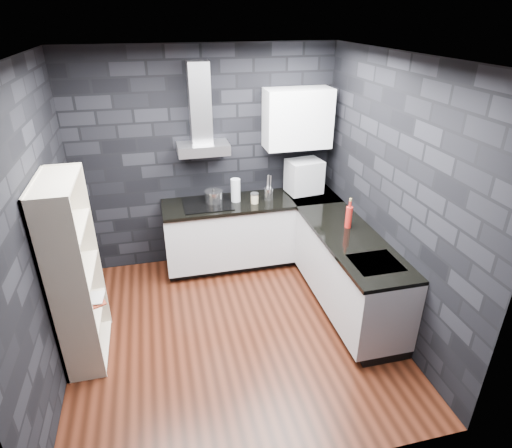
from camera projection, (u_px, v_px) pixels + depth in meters
name	position (u px, v px, depth m)	size (l,w,h in m)	color
ground	(234.00, 331.00, 4.48)	(3.20, 3.20, 0.00)	#451D10
ceiling	(225.00, 56.00, 3.27)	(3.20, 3.20, 0.00)	silver
wall_back	(206.00, 160.00, 5.28)	(3.20, 0.05, 2.70)	black
wall_front	(282.00, 333.00, 2.46)	(3.20, 0.05, 2.70)	black
wall_left	(37.00, 235.00, 3.53)	(0.05, 3.20, 2.70)	black
wall_right	(392.00, 199.00, 4.22)	(0.05, 3.20, 2.70)	black
toekick_back	(251.00, 257.00, 5.73)	(2.18, 0.50, 0.10)	black
toekick_right	(348.00, 303.00, 4.83)	(0.50, 1.78, 0.10)	black
counter_back_cab	(252.00, 230.00, 5.50)	(2.20, 0.60, 0.76)	silver
counter_right_cab	(349.00, 272.00, 4.63)	(0.60, 1.80, 0.76)	silver
counter_back_top	(252.00, 202.00, 5.31)	(2.20, 0.62, 0.04)	black
counter_right_top	(352.00, 239.00, 4.44)	(0.62, 1.80, 0.04)	black
counter_corner_top	(312.00, 196.00, 5.49)	(0.62, 0.62, 0.04)	black
hood_body	(203.00, 149.00, 5.01)	(0.60, 0.34, 0.12)	silver
hood_chimney	(200.00, 103.00, 4.84)	(0.24, 0.20, 0.90)	silver
upper_cabinet	(298.00, 119.00, 5.12)	(0.80, 0.35, 0.70)	white
cooktop	(208.00, 204.00, 5.19)	(0.58, 0.50, 0.01)	black
sink_rim	(376.00, 263.00, 4.00)	(0.44, 0.40, 0.01)	silver
pot	(214.00, 197.00, 5.21)	(0.21, 0.21, 0.13)	silver
glass_vase	(236.00, 190.00, 5.22)	(0.12, 0.12, 0.29)	silver
storage_jar	(255.00, 199.00, 5.20)	(0.09, 0.09, 0.11)	beige
utensil_crock	(269.00, 194.00, 5.30)	(0.11, 0.11, 0.14)	silver
appliance_garage	(304.00, 176.00, 5.42)	(0.42, 0.33, 0.42)	#B5B8BC
red_bottle	(349.00, 217.00, 4.60)	(0.07, 0.07, 0.24)	red
bookshelf	(75.00, 274.00, 3.83)	(0.34, 0.80, 1.80)	beige
fruit_bowl	(72.00, 279.00, 3.69)	(0.23, 0.23, 0.06)	white
book_red	(84.00, 296.00, 4.08)	(0.17, 0.02, 0.23)	maroon
book_second	(85.00, 290.00, 4.12)	(0.16, 0.02, 0.22)	#B2B2B2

